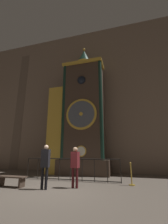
% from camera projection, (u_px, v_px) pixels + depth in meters
% --- Properties ---
extents(ground_plane, '(28.00, 28.00, 0.00)m').
position_uv_depth(ground_plane, '(50.00, 190.00, 5.97)').
color(ground_plane, brown).
extents(cathedral_back_wall, '(24.00, 0.32, 12.58)m').
position_uv_depth(cathedral_back_wall, '(85.00, 95.00, 13.03)').
color(cathedral_back_wall, '#7A6656').
rests_on(cathedral_back_wall, ground_plane).
extents(clock_tower, '(4.49, 1.77, 9.93)m').
position_uv_depth(clock_tower, '(79.00, 116.00, 11.22)').
color(clock_tower, '#423328').
rests_on(clock_tower, ground_plane).
extents(railing_fence, '(5.33, 0.05, 1.14)m').
position_uv_depth(railing_fence, '(70.00, 168.00, 8.07)').
color(railing_fence, black).
rests_on(railing_fence, ground_plane).
extents(visitor_near, '(0.36, 0.25, 1.77)m').
position_uv_depth(visitor_near, '(45.00, 162.00, 6.35)').
color(visitor_near, black).
rests_on(visitor_near, ground_plane).
extents(visitor_far, '(0.38, 0.29, 1.69)m').
position_uv_depth(visitor_far, '(75.00, 163.00, 6.58)').
color(visitor_far, '#461518').
rests_on(visitor_far, ground_plane).
extents(stanchion_post, '(0.28, 0.28, 1.02)m').
position_uv_depth(stanchion_post, '(132.00, 178.00, 6.90)').
color(stanchion_post, '#B28E33').
rests_on(stanchion_post, ground_plane).
extents(visitor_bench, '(1.36, 0.40, 0.44)m').
position_uv_depth(visitor_bench, '(12.00, 179.00, 6.61)').
color(visitor_bench, '#423328').
rests_on(visitor_bench, ground_plane).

